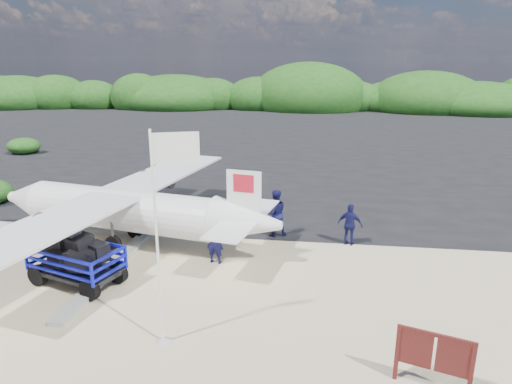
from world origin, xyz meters
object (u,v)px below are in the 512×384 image
at_px(crew_b, 275,213).
at_px(aircraft_large, 494,148).
at_px(crew_a, 215,240).
at_px(aircraft_small, 235,134).
at_px(baggage_cart, 79,284).
at_px(crew_c, 350,225).
at_px(flagpole, 164,342).

bearing_deg(crew_b, aircraft_large, -145.73).
xyz_separation_m(crew_a, crew_b, (1.89, 2.86, 0.11)).
bearing_deg(aircraft_small, baggage_cart, 56.10).
bearing_deg(crew_c, aircraft_large, -102.70).
bearing_deg(crew_b, flagpole, 55.16).
distance_m(crew_a, crew_b, 3.43).
distance_m(crew_a, crew_c, 5.40).
relative_size(baggage_cart, crew_a, 1.78).
xyz_separation_m(flagpole, crew_b, (2.19, 7.74, 0.99)).
height_order(crew_b, aircraft_small, crew_b).
distance_m(crew_b, aircraft_small, 26.89).
bearing_deg(crew_c, flagpole, 72.21).
height_order(baggage_cart, crew_b, crew_b).
bearing_deg(flagpole, baggage_cart, 144.25).
bearing_deg(crew_c, crew_a, 43.39).
height_order(baggage_cart, crew_a, crew_a).
height_order(flagpole, crew_b, flagpole).
height_order(crew_a, crew_b, crew_b).
bearing_deg(crew_a, baggage_cart, 39.81).
distance_m(baggage_cart, flagpole, 4.65).
bearing_deg(aircraft_small, crew_c, 74.69).
relative_size(crew_a, aircraft_small, 0.24).
relative_size(flagpole, crew_b, 2.80).
xyz_separation_m(aircraft_large, aircraft_small, (-22.42, 4.53, 0.00)).
xyz_separation_m(flagpole, aircraft_large, (18.25, 29.32, 0.00)).
bearing_deg(crew_a, crew_b, -111.57).
distance_m(baggage_cart, aircraft_large, 34.53).
bearing_deg(baggage_cart, crew_b, 58.12).
height_order(flagpole, aircraft_large, flagpole).
xyz_separation_m(flagpole, crew_c, (5.17, 7.20, 0.84)).
distance_m(flagpole, crew_c, 8.90).
bearing_deg(baggage_cart, crew_c, 44.62).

